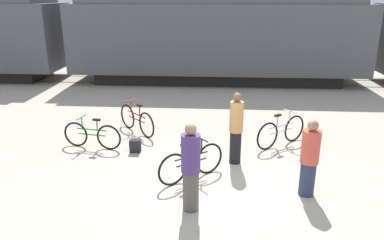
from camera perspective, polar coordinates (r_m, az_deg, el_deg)
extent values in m
plane|color=#B2A893|center=(8.15, 3.04, -10.48)|extent=(80.00, 80.00, 0.00)
cube|color=black|center=(18.03, 3.70, 6.76)|extent=(11.18, 2.37, 0.55)
cube|color=#4C4C51|center=(17.75, 3.82, 12.41)|extent=(13.30, 3.17, 3.02)
cylinder|color=#4C4C51|center=(17.65, 3.93, 17.29)|extent=(12.24, 3.01, 3.01)
cube|color=#4C4238|center=(17.38, 3.66, 5.41)|extent=(53.54, 0.07, 0.01)
cube|color=#4C4238|center=(18.79, 3.70, 6.40)|extent=(53.54, 0.07, 0.01)
torus|color=black|center=(8.66, 2.65, -5.88)|extent=(0.61, 0.51, 0.74)
torus|color=black|center=(8.14, -2.96, -7.56)|extent=(0.61, 0.51, 0.74)
cylinder|color=black|center=(8.31, -0.07, -5.52)|extent=(0.70, 0.58, 0.04)
cylinder|color=black|center=(8.38, -0.07, -6.49)|extent=(0.64, 0.53, 0.04)
cylinder|color=black|center=(8.16, -1.07, -4.81)|extent=(0.04, 0.04, 0.31)
cube|color=black|center=(8.10, -1.08, -3.80)|extent=(0.21, 0.19, 0.05)
cylinder|color=black|center=(8.39, 1.47, -4.00)|extent=(0.04, 0.04, 0.35)
cylinder|color=black|center=(8.33, 1.48, -2.90)|extent=(0.32, 0.38, 0.03)
torus|color=black|center=(10.65, -17.28, -2.09)|extent=(0.70, 0.17, 0.70)
torus|color=black|center=(10.19, -12.56, -2.61)|extent=(0.70, 0.17, 0.70)
cylinder|color=#338C38|center=(10.35, -15.05, -1.42)|extent=(0.85, 0.19, 0.04)
cylinder|color=#338C38|center=(10.40, -14.99, -2.18)|extent=(0.78, 0.18, 0.04)
cylinder|color=#338C38|center=(10.22, -14.28, -0.74)|extent=(0.04, 0.04, 0.29)
cube|color=black|center=(10.18, -14.35, 0.03)|extent=(0.21, 0.11, 0.05)
cylinder|color=#338C38|center=(10.43, -16.42, -0.45)|extent=(0.04, 0.04, 0.32)
cylinder|color=#338C38|center=(10.38, -16.50, 0.39)|extent=(0.11, 0.46, 0.03)
torus|color=black|center=(10.88, 15.30, -1.26)|extent=(0.63, 0.52, 0.77)
torus|color=black|center=(10.13, 11.42, -2.44)|extent=(0.63, 0.52, 0.77)
cylinder|color=silver|center=(10.44, 13.51, -0.81)|extent=(0.75, 0.61, 0.04)
cylinder|color=silver|center=(10.49, 13.44, -1.65)|extent=(0.68, 0.56, 0.04)
cylinder|color=silver|center=(10.25, 12.88, -0.16)|extent=(0.04, 0.04, 0.32)
cube|color=black|center=(10.20, 12.95, 0.70)|extent=(0.21, 0.19, 0.05)
cylinder|color=silver|center=(10.59, 14.64, 0.40)|extent=(0.04, 0.04, 0.36)
cylinder|color=silver|center=(10.54, 14.72, 1.33)|extent=(0.31, 0.38, 0.03)
torus|color=black|center=(11.72, -9.79, 0.56)|extent=(0.56, 0.59, 0.76)
torus|color=black|center=(10.85, -6.94, -0.78)|extent=(0.56, 0.59, 0.76)
cylinder|color=#A31E23|center=(11.22, -8.47, 0.86)|extent=(0.68, 0.71, 0.04)
cylinder|color=#A31E23|center=(11.27, -8.43, 0.08)|extent=(0.62, 0.64, 0.04)
cylinder|color=#A31E23|center=(11.02, -8.00, 1.43)|extent=(0.04, 0.04, 0.32)
cube|color=black|center=(10.98, -8.03, 2.24)|extent=(0.20, 0.20, 0.05)
cylinder|color=#A31E23|center=(11.41, -9.28, 2.06)|extent=(0.04, 0.04, 0.36)
cylinder|color=#A31E23|center=(11.36, -9.33, 2.93)|extent=(0.36, 0.34, 0.03)
cylinder|color=#283351|center=(8.13, 17.16, -8.52)|extent=(0.31, 0.31, 0.73)
cylinder|color=#CC4C3D|center=(7.84, 17.64, -3.91)|extent=(0.37, 0.37, 0.69)
sphere|color=#A37556|center=(7.69, 17.97, -0.79)|extent=(0.22, 0.22, 0.22)
cylinder|color=#514C47|center=(7.26, -0.19, -10.72)|extent=(0.31, 0.31, 0.80)
cylinder|color=#473370|center=(6.91, -0.20, -5.13)|extent=(0.36, 0.36, 0.74)
sphere|color=#A37556|center=(6.74, -0.20, -1.38)|extent=(0.22, 0.22, 0.22)
cylinder|color=black|center=(9.23, 6.62, -4.15)|extent=(0.28, 0.28, 0.81)
cylinder|color=tan|center=(8.96, 6.80, 0.47)|extent=(0.33, 0.33, 0.75)
sphere|color=brown|center=(8.82, 6.92, 3.46)|extent=(0.22, 0.22, 0.22)
cube|color=black|center=(9.99, -8.64, -3.90)|extent=(0.28, 0.20, 0.34)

